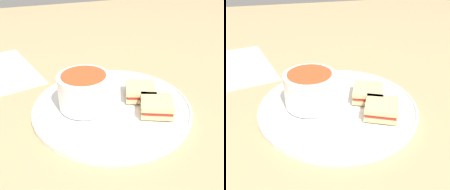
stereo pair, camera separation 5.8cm
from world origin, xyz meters
TOP-DOWN VIEW (x-y plane):
  - ground_plane at (0.00, 0.00)m, footprint 2.40×2.40m
  - plate at (0.00, 0.00)m, footprint 0.36×0.36m
  - soup_bowl at (0.06, -0.01)m, footprint 0.11×0.11m
  - spoon at (0.05, -0.07)m, footprint 0.11×0.04m
  - sandwich_half_near at (-0.08, 0.06)m, footprint 0.09×0.09m
  - sandwich_half_far at (-0.07, -0.01)m, footprint 0.09×0.09m
  - menu_sheet at (0.24, -0.31)m, footprint 0.25×0.34m

SIDE VIEW (x-z plane):
  - ground_plane at x=0.00m, z-range 0.00..0.00m
  - menu_sheet at x=0.24m, z-range 0.00..0.00m
  - plate at x=0.00m, z-range 0.00..0.02m
  - spoon at x=0.05m, z-range 0.02..0.02m
  - sandwich_half_near at x=-0.08m, z-range 0.02..0.04m
  - sandwich_half_far at x=-0.07m, z-range 0.02..0.04m
  - soup_bowl at x=0.06m, z-range 0.02..0.09m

